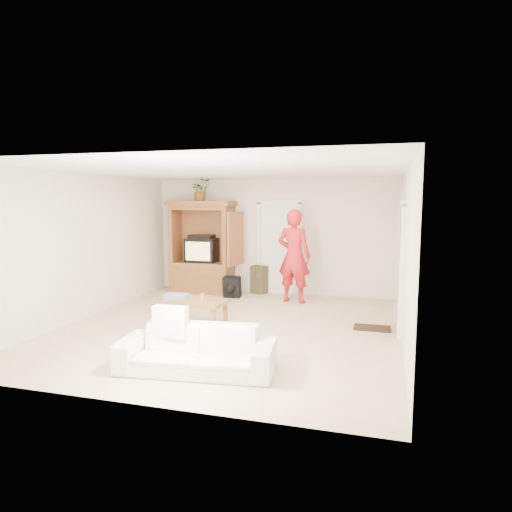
{
  "coord_description": "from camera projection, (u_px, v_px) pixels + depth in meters",
  "views": [
    {
      "loc": [
        2.47,
        -7.03,
        2.14
      ],
      "look_at": [
        0.29,
        0.6,
        1.15
      ],
      "focal_mm": 32.0,
      "sensor_mm": 36.0,
      "label": 1
    }
  ],
  "objects": [
    {
      "name": "wall_right",
      "position": [
        405.0,
        256.0,
        6.74
      ],
      "size": [
        0.0,
        6.0,
        6.0
      ],
      "primitive_type": "plane",
      "rotation": [
        1.57,
        0.0,
        -1.57
      ],
      "color": "silver",
      "rests_on": "floor"
    },
    {
      "name": "wall_left",
      "position": [
        86.0,
        246.0,
        8.24
      ],
      "size": [
        0.0,
        6.0,
        6.0
      ],
      "primitive_type": "plane",
      "rotation": [
        1.57,
        0.0,
        1.57
      ],
      "color": "silver",
      "rests_on": "floor"
    },
    {
      "name": "armoire",
      "position": [
        203.0,
        253.0,
        10.51
      ],
      "size": [
        1.82,
        1.14,
        2.1
      ],
      "color": "brown",
      "rests_on": "floor"
    },
    {
      "name": "ceiling",
      "position": [
        229.0,
        170.0,
        7.33
      ],
      "size": [
        6.0,
        6.0,
        0.0
      ],
      "primitive_type": "plane",
      "rotation": [
        3.14,
        0.0,
        0.0
      ],
      "color": "white",
      "rests_on": "floor"
    },
    {
      "name": "sofa",
      "position": [
        197.0,
        350.0,
        5.67
      ],
      "size": [
        2.01,
        0.97,
        0.57
      ],
      "primitive_type": "imported",
      "rotation": [
        0.0,
        0.0,
        0.11
      ],
      "color": "silver",
      "rests_on": "floor"
    },
    {
      "name": "man",
      "position": [
        294.0,
        256.0,
        9.44
      ],
      "size": [
        0.78,
        0.59,
        1.94
      ],
      "primitive_type": "imported",
      "rotation": [
        0.0,
        0.0,
        2.95
      ],
      "color": "red",
      "rests_on": "floor"
    },
    {
      "name": "wall_front",
      "position": [
        131.0,
        283.0,
        4.63
      ],
      "size": [
        5.5,
        0.0,
        5.5
      ],
      "primitive_type": "plane",
      "rotation": [
        -1.57,
        0.0,
        0.0
      ],
      "color": "silver",
      "rests_on": "floor"
    },
    {
      "name": "plant",
      "position": [
        201.0,
        190.0,
        10.31
      ],
      "size": [
        0.59,
        0.57,
        0.5
      ],
      "primitive_type": "imported",
      "rotation": [
        0.0,
        0.0,
        0.61
      ],
      "color": "#4C7238",
      "rests_on": "armoire"
    },
    {
      "name": "framed_picture",
      "position": [
        401.0,
        228.0,
        8.52
      ],
      "size": [
        0.03,
        0.6,
        0.48
      ],
      "primitive_type": "cube",
      "color": "black",
      "rests_on": "wall_right"
    },
    {
      "name": "coffee_table",
      "position": [
        192.0,
        303.0,
        7.8
      ],
      "size": [
        1.21,
        0.73,
        0.43
      ],
      "rotation": [
        0.0,
        0.0,
        -0.08
      ],
      "color": "olive",
      "rests_on": "floor"
    },
    {
      "name": "towel",
      "position": [
        176.0,
        296.0,
        7.87
      ],
      "size": [
        0.41,
        0.32,
        0.08
      ],
      "primitive_type": "cube",
      "rotation": [
        0.0,
        0.0,
        0.1
      ],
      "color": "#C34162",
      "rests_on": "coffee_table"
    },
    {
      "name": "door_back",
      "position": [
        279.0,
        249.0,
        10.32
      ],
      "size": [
        0.85,
        0.05,
        2.04
      ],
      "primitive_type": "cube",
      "color": "white",
      "rests_on": "floor"
    },
    {
      "name": "doorway_right",
      "position": [
        401.0,
        269.0,
        7.35
      ],
      "size": [
        0.05,
        0.9,
        2.04
      ],
      "primitive_type": "cube",
      "color": "black",
      "rests_on": "floor"
    },
    {
      "name": "doormat",
      "position": [
        372.0,
        328.0,
        7.59
      ],
      "size": [
        0.6,
        0.4,
        0.02
      ],
      "primitive_type": "cube",
      "color": "#382316",
      "rests_on": "floor"
    },
    {
      "name": "candle",
      "position": [
        202.0,
        297.0,
        7.8
      ],
      "size": [
        0.08,
        0.08,
        0.1
      ],
      "primitive_type": "cylinder",
      "color": "tan",
      "rests_on": "coffee_table"
    },
    {
      "name": "wall_back",
      "position": [
        273.0,
        236.0,
        10.35
      ],
      "size": [
        5.5,
        0.0,
        5.5
      ],
      "primitive_type": "plane",
      "rotation": [
        1.57,
        0.0,
        0.0
      ],
      "color": "silver",
      "rests_on": "floor"
    },
    {
      "name": "backpack_black",
      "position": [
        232.0,
        288.0,
        9.95
      ],
      "size": [
        0.37,
        0.23,
        0.45
      ],
      "primitive_type": null,
      "rotation": [
        0.0,
        0.0,
        0.03
      ],
      "color": "black",
      "rests_on": "floor"
    },
    {
      "name": "backpack_olive",
      "position": [
        259.0,
        280.0,
        10.41
      ],
      "size": [
        0.4,
        0.34,
        0.64
      ],
      "primitive_type": null,
      "rotation": [
        0.0,
        0.0,
        -0.34
      ],
      "color": "#47442B",
      "rests_on": "floor"
    },
    {
      "name": "floor",
      "position": [
        230.0,
        328.0,
        7.65
      ],
      "size": [
        6.0,
        6.0,
        0.0
      ],
      "primitive_type": "plane",
      "color": "tan",
      "rests_on": "ground"
    }
  ]
}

